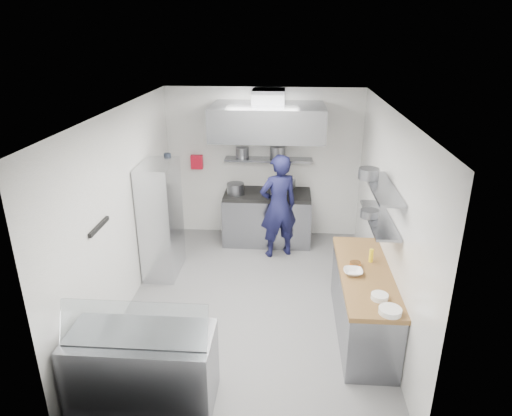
# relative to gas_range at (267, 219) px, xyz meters

# --- Properties ---
(floor) EXTENTS (5.00, 5.00, 0.00)m
(floor) POSITION_rel_gas_range_xyz_m (-0.10, -2.10, -0.45)
(floor) COLOR slate
(floor) RESTS_ON ground
(ceiling) EXTENTS (5.00, 5.00, 0.00)m
(ceiling) POSITION_rel_gas_range_xyz_m (-0.10, -2.10, 2.35)
(ceiling) COLOR silver
(ceiling) RESTS_ON wall_back
(wall_back) EXTENTS (3.60, 2.80, 0.02)m
(wall_back) POSITION_rel_gas_range_xyz_m (-0.10, 0.40, 0.95)
(wall_back) COLOR white
(wall_back) RESTS_ON floor
(wall_front) EXTENTS (3.60, 2.80, 0.02)m
(wall_front) POSITION_rel_gas_range_xyz_m (-0.10, -4.60, 0.95)
(wall_front) COLOR white
(wall_front) RESTS_ON floor
(wall_left) EXTENTS (2.80, 5.00, 0.02)m
(wall_left) POSITION_rel_gas_range_xyz_m (-1.90, -2.10, 0.95)
(wall_left) COLOR white
(wall_left) RESTS_ON floor
(wall_right) EXTENTS (2.80, 5.00, 0.02)m
(wall_right) POSITION_rel_gas_range_xyz_m (1.70, -2.10, 0.95)
(wall_right) COLOR white
(wall_right) RESTS_ON floor
(gas_range) EXTENTS (1.60, 0.80, 0.90)m
(gas_range) POSITION_rel_gas_range_xyz_m (0.00, 0.00, 0.00)
(gas_range) COLOR gray
(gas_range) RESTS_ON floor
(cooktop) EXTENTS (1.57, 0.78, 0.06)m
(cooktop) POSITION_rel_gas_range_xyz_m (0.00, 0.00, 0.48)
(cooktop) COLOR black
(cooktop) RESTS_ON gas_range
(stock_pot_left) EXTENTS (0.31, 0.31, 0.20)m
(stock_pot_left) POSITION_rel_gas_range_xyz_m (-0.58, -0.10, 0.61)
(stock_pot_left) COLOR slate
(stock_pot_left) RESTS_ON cooktop
(stock_pot_mid) EXTENTS (0.36, 0.36, 0.24)m
(stock_pot_mid) POSITION_rel_gas_range_xyz_m (0.18, -0.05, 0.63)
(stock_pot_mid) COLOR slate
(stock_pot_mid) RESTS_ON cooktop
(stock_pot_right) EXTENTS (0.24, 0.24, 0.16)m
(stock_pot_right) POSITION_rel_gas_range_xyz_m (0.39, 0.37, 0.59)
(stock_pot_right) COLOR slate
(stock_pot_right) RESTS_ON cooktop
(over_range_shelf) EXTENTS (1.60, 0.30, 0.04)m
(over_range_shelf) POSITION_rel_gas_range_xyz_m (0.00, 0.24, 1.07)
(over_range_shelf) COLOR gray
(over_range_shelf) RESTS_ON wall_back
(shelf_pot_a) EXTENTS (0.24, 0.24, 0.18)m
(shelf_pot_a) POSITION_rel_gas_range_xyz_m (-0.49, 0.33, 1.18)
(shelf_pot_a) COLOR slate
(shelf_pot_a) RESTS_ON over_range_shelf
(shelf_pot_b) EXTENTS (0.27, 0.27, 0.22)m
(shelf_pot_b) POSITION_rel_gas_range_xyz_m (0.16, 0.27, 1.20)
(shelf_pot_b) COLOR slate
(shelf_pot_b) RESTS_ON over_range_shelf
(extractor_hood) EXTENTS (1.90, 1.15, 0.55)m
(extractor_hood) POSITION_rel_gas_range_xyz_m (0.00, -0.18, 1.85)
(extractor_hood) COLOR gray
(extractor_hood) RESTS_ON wall_back
(hood_duct) EXTENTS (0.55, 0.55, 0.24)m
(hood_duct) POSITION_rel_gas_range_xyz_m (0.00, 0.05, 2.23)
(hood_duct) COLOR slate
(hood_duct) RESTS_ON extractor_hood
(red_firebox) EXTENTS (0.22, 0.10, 0.26)m
(red_firebox) POSITION_rel_gas_range_xyz_m (-1.35, 0.34, 0.97)
(red_firebox) COLOR red
(red_firebox) RESTS_ON wall_back
(chef) EXTENTS (0.79, 0.67, 1.84)m
(chef) POSITION_rel_gas_range_xyz_m (0.22, -0.56, 0.47)
(chef) COLOR #121337
(chef) RESTS_ON floor
(wire_rack) EXTENTS (0.50, 0.90, 1.85)m
(wire_rack) POSITION_rel_gas_range_xyz_m (-1.63, -1.29, 0.48)
(wire_rack) COLOR silver
(wire_rack) RESTS_ON floor
(rack_bin_a) EXTENTS (0.14, 0.18, 0.16)m
(rack_bin_a) POSITION_rel_gas_range_xyz_m (-1.63, -0.99, 0.35)
(rack_bin_a) COLOR white
(rack_bin_a) RESTS_ON wire_rack
(rack_bin_b) EXTENTS (0.14, 0.18, 0.16)m
(rack_bin_b) POSITION_rel_gas_range_xyz_m (-1.63, -0.82, 0.85)
(rack_bin_b) COLOR yellow
(rack_bin_b) RESTS_ON wire_rack
(rack_jar) EXTENTS (0.11, 0.11, 0.18)m
(rack_jar) POSITION_rel_gas_range_xyz_m (-1.58, -0.84, 1.35)
(rack_jar) COLOR black
(rack_jar) RESTS_ON wire_rack
(knife_strip) EXTENTS (0.04, 0.55, 0.05)m
(knife_strip) POSITION_rel_gas_range_xyz_m (-1.88, -3.00, 1.10)
(knife_strip) COLOR black
(knife_strip) RESTS_ON wall_left
(prep_counter_base) EXTENTS (0.62, 2.00, 0.84)m
(prep_counter_base) POSITION_rel_gas_range_xyz_m (1.38, -2.70, -0.03)
(prep_counter_base) COLOR gray
(prep_counter_base) RESTS_ON floor
(prep_counter_top) EXTENTS (0.65, 2.04, 0.06)m
(prep_counter_top) POSITION_rel_gas_range_xyz_m (1.38, -2.70, 0.42)
(prep_counter_top) COLOR brown
(prep_counter_top) RESTS_ON prep_counter_base
(plate_stack_a) EXTENTS (0.25, 0.25, 0.06)m
(plate_stack_a) POSITION_rel_gas_range_xyz_m (1.50, -3.59, 0.48)
(plate_stack_a) COLOR white
(plate_stack_a) RESTS_ON prep_counter_top
(plate_stack_b) EXTENTS (0.20, 0.20, 0.06)m
(plate_stack_b) POSITION_rel_gas_range_xyz_m (1.44, -3.32, 0.48)
(plate_stack_b) COLOR white
(plate_stack_b) RESTS_ON prep_counter_top
(copper_pan) EXTENTS (0.15, 0.15, 0.06)m
(copper_pan) POSITION_rel_gas_range_xyz_m (1.26, -2.57, 0.48)
(copper_pan) COLOR #D7853C
(copper_pan) RESTS_ON prep_counter_top
(squeeze_bottle) EXTENTS (0.06, 0.06, 0.18)m
(squeeze_bottle) POSITION_rel_gas_range_xyz_m (1.48, -2.43, 0.54)
(squeeze_bottle) COLOR yellow
(squeeze_bottle) RESTS_ON prep_counter_top
(mixing_bowl) EXTENTS (0.24, 0.24, 0.06)m
(mixing_bowl) POSITION_rel_gas_range_xyz_m (1.21, -2.77, 0.48)
(mixing_bowl) COLOR white
(mixing_bowl) RESTS_ON prep_counter_top
(wall_shelf_lower) EXTENTS (0.30, 1.30, 0.04)m
(wall_shelf_lower) POSITION_rel_gas_range_xyz_m (1.54, -2.40, 1.05)
(wall_shelf_lower) COLOR gray
(wall_shelf_lower) RESTS_ON wall_right
(wall_shelf_upper) EXTENTS (0.30, 1.30, 0.04)m
(wall_shelf_upper) POSITION_rel_gas_range_xyz_m (1.54, -2.40, 1.47)
(wall_shelf_upper) COLOR gray
(wall_shelf_upper) RESTS_ON wall_right
(shelf_pot_c) EXTENTS (0.23, 0.23, 0.10)m
(shelf_pot_c) POSITION_rel_gas_range_xyz_m (1.41, -2.39, 1.12)
(shelf_pot_c) COLOR slate
(shelf_pot_c) RESTS_ON wall_shelf_lower
(shelf_pot_d) EXTENTS (0.26, 0.26, 0.14)m
(shelf_pot_d) POSITION_rel_gas_range_xyz_m (1.41, -2.10, 1.56)
(shelf_pot_d) COLOR slate
(shelf_pot_d) RESTS_ON wall_shelf_upper
(display_case) EXTENTS (1.50, 0.70, 0.85)m
(display_case) POSITION_rel_gas_range_xyz_m (-1.10, -4.10, -0.03)
(display_case) COLOR gray
(display_case) RESTS_ON floor
(display_glass) EXTENTS (1.47, 0.19, 0.42)m
(display_glass) POSITION_rel_gas_range_xyz_m (-1.10, -4.22, 0.62)
(display_glass) COLOR silver
(display_glass) RESTS_ON display_case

